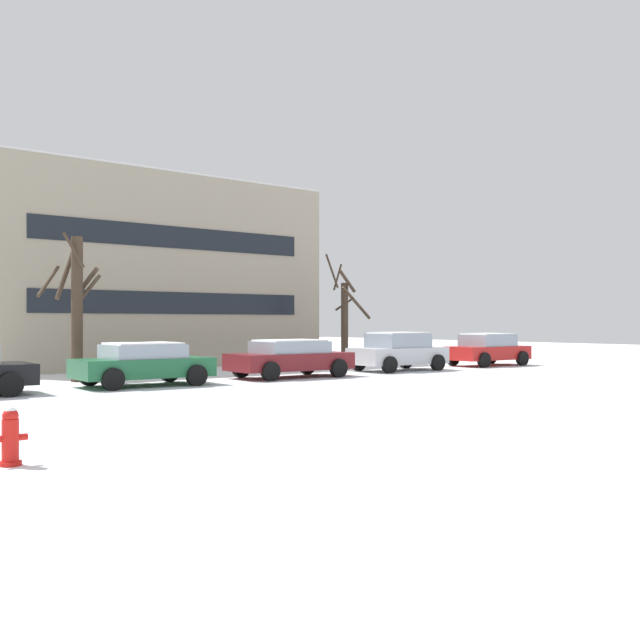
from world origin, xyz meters
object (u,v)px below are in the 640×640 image
object	(u,v)px
parked_car_red	(488,349)
parked_car_green	(143,363)
fire_hydrant	(10,436)
parked_car_maroon	(290,358)
parked_car_silver	(398,351)

from	to	relation	value
parked_car_red	parked_car_green	bearing A→B (deg)	-179.76
fire_hydrant	parked_car_maroon	world-z (taller)	parked_car_maroon
parked_car_silver	parked_car_red	size ratio (longest dim) A/B	1.02
fire_hydrant	parked_car_green	bearing A→B (deg)	56.60
parked_car_green	parked_car_red	size ratio (longest dim) A/B	1.04
parked_car_green	parked_car_red	distance (m)	16.34
parked_car_red	parked_car_silver	bearing A→B (deg)	179.18
fire_hydrant	parked_car_silver	size ratio (longest dim) A/B	0.20
parked_car_green	parked_car_silver	size ratio (longest dim) A/B	1.02
parked_car_green	fire_hydrant	bearing A→B (deg)	-123.40
parked_car_red	parked_car_maroon	bearing A→B (deg)	-179.37
parked_car_silver	parked_car_green	bearing A→B (deg)	-179.23
parked_car_maroon	parked_car_silver	world-z (taller)	parked_car_silver
parked_car_maroon	parked_car_red	xyz separation A→B (m)	(10.90, 0.12, 0.04)
parked_car_green	parked_car_silver	world-z (taller)	parked_car_silver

